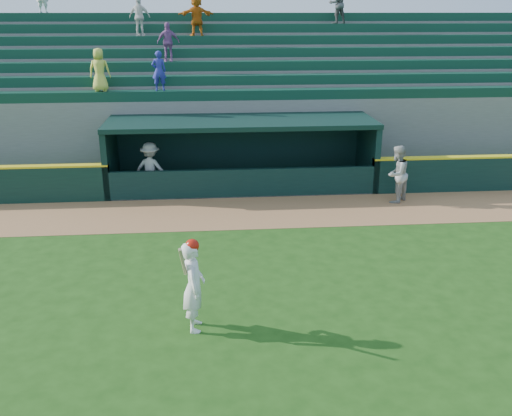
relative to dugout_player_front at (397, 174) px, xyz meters
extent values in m
plane|color=#1C4210|center=(-5.01, -5.56, -0.96)|extent=(120.00, 120.00, 0.00)
cube|color=#93633B|center=(-5.01, -0.66, -0.96)|extent=(40.00, 3.00, 0.01)
imported|color=#A3A39E|center=(0.00, 0.00, 0.00)|extent=(1.18, 1.17, 1.92)
imported|color=#A9AAA4|center=(-8.18, 1.52, -0.04)|extent=(1.33, 0.97, 1.84)
cube|color=slate|center=(-5.01, 2.14, -0.94)|extent=(9.00, 2.60, 0.04)
cube|color=black|center=(-9.61, 2.14, 0.19)|extent=(0.20, 2.60, 2.30)
cube|color=black|center=(-0.41, 2.14, 0.19)|extent=(0.20, 2.60, 2.30)
cube|color=black|center=(-5.01, 3.44, 0.19)|extent=(9.40, 0.20, 2.30)
cube|color=black|center=(-5.01, 2.14, 1.42)|extent=(9.40, 2.80, 0.16)
cube|color=black|center=(-5.01, 0.92, -0.46)|extent=(9.00, 0.16, 1.00)
cube|color=brown|center=(-5.01, 2.94, -0.71)|extent=(8.40, 0.45, 0.10)
cube|color=slate|center=(-5.01, 3.97, 0.49)|extent=(34.00, 0.85, 2.91)
cube|color=#0F3828|center=(-5.01, 3.85, 2.13)|extent=(34.00, 0.60, 0.36)
cube|color=slate|center=(-5.01, 4.82, 0.72)|extent=(34.00, 0.85, 3.36)
cube|color=#0F3828|center=(-5.01, 4.70, 2.58)|extent=(34.00, 0.60, 0.36)
cube|color=slate|center=(-5.01, 5.67, 0.94)|extent=(34.00, 0.85, 3.81)
cube|color=#0F3828|center=(-5.01, 5.55, 3.03)|extent=(34.00, 0.60, 0.36)
cube|color=slate|center=(-5.01, 6.52, 1.17)|extent=(34.00, 0.85, 4.26)
cube|color=#0F3828|center=(-5.01, 6.40, 3.48)|extent=(34.00, 0.60, 0.36)
cube|color=slate|center=(-5.01, 7.37, 1.39)|extent=(34.00, 0.85, 4.71)
cube|color=#0F3828|center=(-5.01, 7.25, 3.93)|extent=(34.00, 0.60, 0.36)
cube|color=slate|center=(-5.01, 8.22, 1.62)|extent=(34.00, 0.85, 5.16)
cube|color=#0F3828|center=(-5.01, 8.10, 4.38)|extent=(34.00, 0.60, 0.36)
cube|color=slate|center=(-5.01, 9.07, 1.84)|extent=(34.00, 0.85, 5.61)
cube|color=#0F3828|center=(-5.01, 8.95, 4.83)|extent=(34.00, 0.60, 0.36)
cube|color=slate|center=(-5.01, 9.64, 1.84)|extent=(34.50, 0.30, 5.61)
imported|color=silver|center=(-8.84, 7.27, 4.86)|extent=(0.94, 0.55, 1.51)
imported|color=#282C94|center=(-7.91, 3.87, 3.02)|extent=(0.55, 0.40, 1.43)
imported|color=#494949|center=(-0.44, 8.12, 5.38)|extent=(0.90, 0.77, 1.63)
imported|color=#C5C947|center=(-10.04, 3.87, 3.08)|extent=(0.77, 0.51, 1.54)
imported|color=#955999|center=(-7.63, 5.57, 3.95)|extent=(0.91, 0.48, 1.47)
imported|color=#CC6A16|center=(-6.51, 7.27, 4.91)|extent=(1.55, 0.75, 1.60)
imported|color=white|center=(-6.56, -7.49, -0.02)|extent=(0.45, 0.69, 1.87)
sphere|color=#B9180A|center=(-6.56, -7.49, 0.84)|extent=(0.27, 0.27, 0.27)
cylinder|color=tan|center=(-6.74, -7.71, 0.61)|extent=(0.15, 0.53, 0.76)
camera|label=1|loc=(-6.19, -17.68, 5.15)|focal=40.00mm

